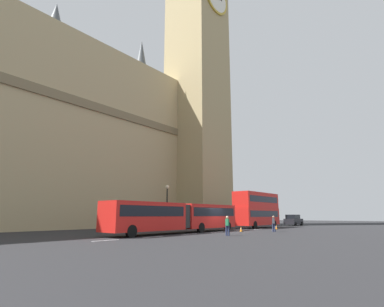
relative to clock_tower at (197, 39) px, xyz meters
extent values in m
plane|color=#262628|center=(-16.19, -15.98, -37.02)|extent=(160.00, 160.00, 0.00)
cube|color=silver|center=(-30.95, -15.98, -37.01)|extent=(2.20, 0.16, 0.01)
cube|color=silver|center=(-26.35, -15.98, -37.01)|extent=(2.20, 0.16, 0.01)
cube|color=silver|center=(-21.75, -15.98, -37.01)|extent=(2.20, 0.16, 0.01)
cube|color=silver|center=(-17.15, -15.98, -37.01)|extent=(2.20, 0.16, 0.01)
cube|color=silver|center=(-12.55, -15.98, -37.01)|extent=(2.20, 0.16, 0.01)
cube|color=silver|center=(-7.95, -15.98, -37.01)|extent=(2.20, 0.16, 0.01)
cube|color=tan|center=(0.00, 0.02, -12.49)|extent=(9.40, 9.40, 49.05)
cone|color=#474C51|center=(-26.97, 4.02, -8.21)|extent=(2.40, 2.40, 4.47)
cone|color=#474C51|center=(-11.23, 4.02, -7.31)|extent=(2.40, 2.40, 6.27)
cube|color=red|center=(-16.37, -13.98, -35.37)|extent=(8.22, 2.50, 2.50)
cube|color=black|center=(-16.37, -13.98, -34.92)|extent=(7.56, 2.54, 0.90)
cube|color=red|center=(-25.49, -13.98, -35.37)|extent=(8.22, 2.50, 2.50)
cube|color=black|center=(-25.49, -13.98, -34.92)|extent=(7.56, 2.54, 0.90)
cylinder|color=#2D2D2D|center=(-20.93, -13.98, -35.37)|extent=(2.38, 2.38, 2.25)
cylinder|color=black|center=(-13.74, -15.11, -36.52)|extent=(1.00, 0.30, 1.00)
cylinder|color=black|center=(-18.83, -15.11, -36.52)|extent=(1.00, 0.30, 1.00)
cylinder|color=black|center=(-27.95, -15.11, -36.52)|extent=(1.00, 0.30, 1.00)
cube|color=red|center=(-4.19, -13.98, -35.42)|extent=(9.47, 2.50, 2.40)
cube|color=#1E232D|center=(-4.19, -13.98, -35.07)|extent=(8.52, 2.54, 0.84)
cube|color=red|center=(-4.19, -13.98, -33.17)|extent=(9.28, 2.50, 2.10)
cube|color=#1E232D|center=(-4.19, -13.98, -33.07)|extent=(8.52, 2.54, 0.84)
cylinder|color=black|center=(-1.16, -15.11, -36.52)|extent=(1.00, 0.30, 1.00)
cylinder|color=black|center=(-7.22, -15.11, -36.52)|extent=(1.00, 0.30, 1.00)
cube|color=black|center=(8.60, -14.27, -36.32)|extent=(4.40, 1.80, 0.90)
cube|color=black|center=(8.40, -14.27, -35.52)|extent=(2.46, 1.66, 0.70)
cylinder|color=black|center=(10.01, -15.08, -36.70)|extent=(0.64, 0.30, 0.64)
cylinder|color=black|center=(7.19, -15.08, -36.70)|extent=(0.64, 0.30, 0.64)
cube|color=black|center=(-14.81, -17.49, -37.00)|extent=(0.36, 0.36, 0.03)
cone|color=orange|center=(-14.81, -17.49, -36.71)|extent=(0.28, 0.28, 0.55)
cylinder|color=white|center=(-14.81, -17.49, -36.68)|extent=(0.17, 0.17, 0.08)
cube|color=black|center=(-7.21, -18.11, -37.00)|extent=(0.36, 0.36, 0.03)
cone|color=orange|center=(-7.21, -18.11, -36.71)|extent=(0.28, 0.28, 0.55)
cylinder|color=white|center=(-7.21, -18.11, -36.68)|extent=(0.17, 0.17, 0.08)
cylinder|color=black|center=(-18.01, -9.48, -36.87)|extent=(0.32, 0.32, 0.30)
cylinder|color=black|center=(-18.01, -9.48, -34.62)|extent=(0.16, 0.16, 4.80)
sphere|color=beige|center=(-18.01, -9.48, -31.97)|extent=(0.44, 0.44, 0.44)
cylinder|color=#262D4C|center=(-21.31, -20.04, -36.59)|extent=(0.16, 0.16, 0.86)
cylinder|color=#262D4C|center=(-21.36, -19.85, -36.59)|extent=(0.16, 0.16, 0.86)
cube|color=#267F4C|center=(-21.33, -19.95, -35.86)|extent=(0.45, 0.34, 0.60)
sphere|color=beige|center=(-21.33, -19.95, -35.44)|extent=(0.22, 0.22, 0.22)
cylinder|color=#262D4C|center=(-12.71, -20.18, -36.59)|extent=(0.16, 0.16, 0.86)
cylinder|color=#262D4C|center=(-12.64, -20.37, -36.59)|extent=(0.16, 0.16, 0.86)
cube|color=#3F3F47|center=(-12.68, -20.28, -35.86)|extent=(0.46, 0.35, 0.60)
sphere|color=tan|center=(-12.68, -20.28, -35.44)|extent=(0.22, 0.22, 0.22)
camera|label=1|loc=(-44.31, -34.69, -35.27)|focal=28.52mm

